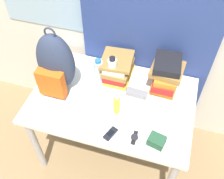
% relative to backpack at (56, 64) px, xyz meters
% --- Properties ---
extents(curtain_blue, '(0.97, 0.04, 2.50)m').
position_rel_backpack_xyz_m(curtain_blue, '(0.54, 0.40, 0.32)').
color(curtain_blue, navy).
rests_on(curtain_blue, ground_plane).
extents(desk, '(1.14, 0.75, 0.71)m').
position_rel_backpack_xyz_m(desk, '(0.40, -0.00, -0.31)').
color(desk, silver).
rests_on(desk, ground_plane).
extents(backpack, '(0.26, 0.24, 0.51)m').
position_rel_backpack_xyz_m(backpack, '(0.00, 0.00, 0.00)').
color(backpack, '#2D3851').
rests_on(backpack, desk).
extents(book_stack_left, '(0.24, 0.27, 0.17)m').
position_rel_backpack_xyz_m(book_stack_left, '(0.37, 0.22, -0.13)').
color(book_stack_left, yellow).
rests_on(book_stack_left, desk).
extents(book_stack_center, '(0.24, 0.27, 0.24)m').
position_rel_backpack_xyz_m(book_stack_center, '(0.73, 0.22, -0.10)').
color(book_stack_center, orange).
rests_on(book_stack_center, desk).
extents(water_bottle, '(0.07, 0.07, 0.19)m').
position_rel_backpack_xyz_m(water_bottle, '(0.25, 0.15, -0.13)').
color(water_bottle, silver).
rests_on(water_bottle, desk).
extents(sports_bottle, '(0.06, 0.06, 0.25)m').
position_rel_backpack_xyz_m(sports_bottle, '(0.35, 0.14, -0.10)').
color(sports_bottle, white).
rests_on(sports_bottle, desk).
extents(sunscreen_bottle, '(0.04, 0.04, 0.17)m').
position_rel_backpack_xyz_m(sunscreen_bottle, '(0.46, -0.10, -0.14)').
color(sunscreen_bottle, yellow).
rests_on(sunscreen_bottle, desk).
extents(cell_phone, '(0.08, 0.11, 0.02)m').
position_rel_backpack_xyz_m(cell_phone, '(0.47, -0.28, -0.21)').
color(cell_phone, black).
rests_on(cell_phone, desk).
extents(sunglasses_case, '(0.15, 0.06, 0.04)m').
position_rel_backpack_xyz_m(sunglasses_case, '(0.55, 0.08, -0.20)').
color(sunglasses_case, gray).
rests_on(sunglasses_case, desk).
extents(camera_pouch, '(0.12, 0.10, 0.06)m').
position_rel_backpack_xyz_m(camera_pouch, '(0.76, -0.26, -0.19)').
color(camera_pouch, '#234C33').
rests_on(camera_pouch, desk).
extents(wristwatch, '(0.05, 0.10, 0.01)m').
position_rel_backpack_xyz_m(wristwatch, '(0.62, -0.27, -0.22)').
color(wristwatch, black).
rests_on(wristwatch, desk).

